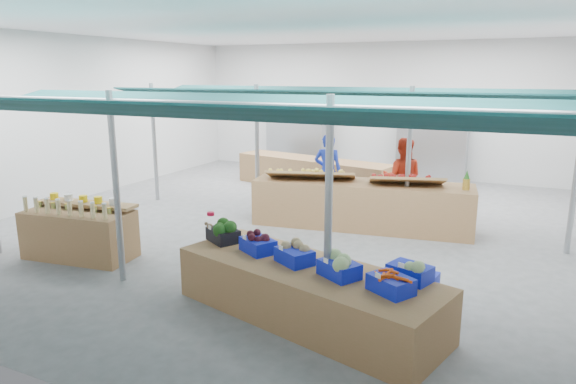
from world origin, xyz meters
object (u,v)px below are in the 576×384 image
(veg_counter, at_px, (306,292))
(fruit_counter, at_px, (361,205))
(bottle_shelf, at_px, (81,232))
(vendor_right, at_px, (402,178))
(vendor_left, at_px, (328,172))
(crate_stack, at_px, (419,292))

(veg_counter, height_order, fruit_counter, fruit_counter)
(bottle_shelf, relative_size, vendor_right, 1.10)
(fruit_counter, bearing_deg, vendor_left, 128.89)
(bottle_shelf, height_order, crate_stack, bottle_shelf)
(vendor_right, bearing_deg, crate_stack, 97.75)
(veg_counter, distance_m, crate_stack, 1.59)
(veg_counter, distance_m, vendor_right, 5.51)
(fruit_counter, relative_size, vendor_right, 2.50)
(veg_counter, relative_size, crate_stack, 6.69)
(crate_stack, height_order, vendor_right, vendor_right)
(fruit_counter, distance_m, crate_stack, 4.02)
(fruit_counter, xyz_separation_m, vendor_left, (-1.20, 1.10, 0.43))
(fruit_counter, bearing_deg, crate_stack, -69.49)
(fruit_counter, distance_m, vendor_right, 1.32)
(veg_counter, bearing_deg, vendor_right, 105.14)
(fruit_counter, height_order, vendor_right, vendor_right)
(bottle_shelf, distance_m, fruit_counter, 5.60)
(veg_counter, xyz_separation_m, crate_stack, (1.33, 0.87, -0.08))
(veg_counter, height_order, vendor_left, vendor_left)
(vendor_right, bearing_deg, bottle_shelf, 39.10)
(crate_stack, xyz_separation_m, vendor_right, (-1.35, 4.60, 0.64))
(fruit_counter, distance_m, vendor_left, 1.68)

